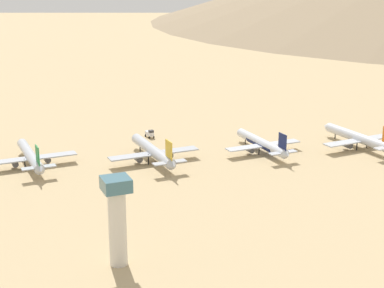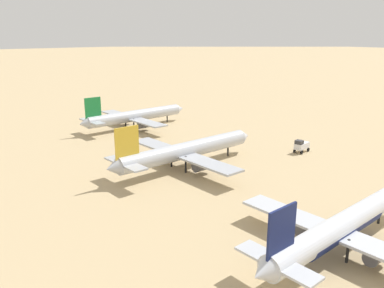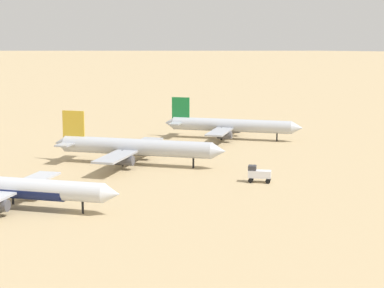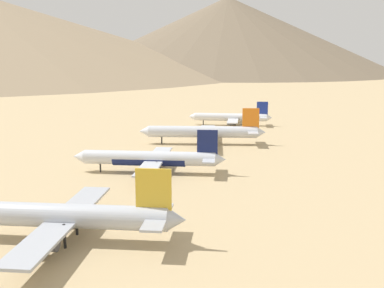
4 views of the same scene
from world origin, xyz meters
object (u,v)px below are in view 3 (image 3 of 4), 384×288
service_truck (258,173)px  parked_jet_3 (135,147)px  parked_jet_2 (15,188)px  parked_jet_4 (230,126)px

service_truck → parked_jet_3: bearing=163.6°
parked_jet_2 → parked_jet_4: bearing=78.8°
parked_jet_2 → parked_jet_3: bearing=83.2°
parked_jet_3 → parked_jet_4: 48.95m
parked_jet_4 → service_truck: parked_jet_4 is taller
parked_jet_2 → parked_jet_3: (5.66, 47.33, 0.45)m
parked_jet_2 → parked_jet_4: size_ratio=0.96×
parked_jet_4 → service_truck: 61.48m
parked_jet_4 → service_truck: (21.82, -57.44, -2.26)m
parked_jet_2 → parked_jet_3: size_ratio=0.91×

